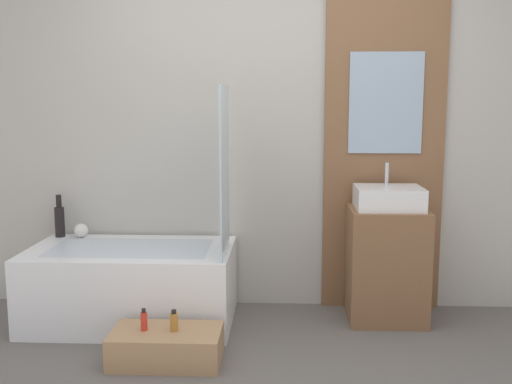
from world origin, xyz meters
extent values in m
cube|color=#B7B2A8|center=(0.00, 1.58, 1.30)|extent=(4.20, 0.06, 2.60)
cube|color=brown|center=(0.82, 1.53, 1.30)|extent=(0.83, 0.03, 2.60)
cube|color=#9EB2C6|center=(0.82, 1.51, 1.46)|extent=(0.50, 0.01, 0.69)
cube|color=white|center=(-0.89, 1.14, 0.25)|extent=(1.34, 0.78, 0.51)
cube|color=silver|center=(-0.89, 1.14, 0.51)|extent=(1.05, 0.54, 0.01)
cube|color=silver|center=(-0.25, 1.02, 1.04)|extent=(0.01, 0.50, 1.06)
cube|color=#A87F56|center=(-0.54, 0.52, 0.09)|extent=(0.62, 0.36, 0.19)
cube|color=brown|center=(0.82, 1.28, 0.38)|extent=(0.51, 0.46, 0.76)
cube|color=white|center=(0.82, 1.28, 0.84)|extent=(0.44, 0.36, 0.15)
cylinder|color=silver|center=(0.82, 1.38, 0.98)|extent=(0.02, 0.02, 0.15)
cylinder|color=black|center=(-1.48, 1.45, 0.62)|extent=(0.07, 0.07, 0.21)
cylinder|color=black|center=(-1.48, 1.45, 0.77)|extent=(0.04, 0.04, 0.09)
sphere|color=silver|center=(-1.32, 1.43, 0.56)|extent=(0.10, 0.10, 0.10)
cylinder|color=red|center=(-0.66, 0.52, 0.24)|extent=(0.04, 0.04, 0.10)
cylinder|color=black|center=(-0.66, 0.52, 0.30)|extent=(0.02, 0.02, 0.02)
cylinder|color=#B2752D|center=(-0.49, 0.52, 0.24)|extent=(0.05, 0.05, 0.10)
cylinder|color=black|center=(-0.49, 0.52, 0.30)|extent=(0.03, 0.03, 0.02)
camera|label=1|loc=(0.12, -2.68, 1.47)|focal=42.00mm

